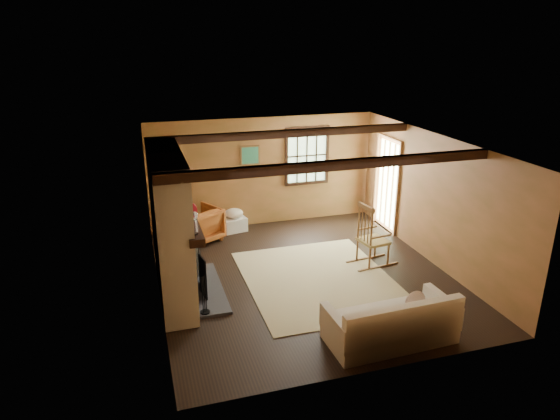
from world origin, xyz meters
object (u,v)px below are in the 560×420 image
object	(u,v)px
rocking_chair	(371,239)
armchair	(200,224)
laundry_basket	(234,224)
fireplace	(172,232)
sofa	(392,325)

from	to	relation	value
rocking_chair	armchair	distance (m)	3.53
laundry_basket	rocking_chair	bearing A→B (deg)	-48.34
fireplace	armchair	distance (m)	2.38
rocking_chair	armchair	xyz separation A→B (m)	(-2.88, 2.03, -0.15)
rocking_chair	laundry_basket	size ratio (longest dim) A/B	2.40
fireplace	armchair	size ratio (longest dim) A/B	3.06
laundry_basket	armchair	size ratio (longest dim) A/B	0.64
armchair	rocking_chair	bearing A→B (deg)	115.32
rocking_chair	fireplace	bearing A→B (deg)	83.68
sofa	laundry_basket	xyz separation A→B (m)	(-1.26, 4.71, -0.11)
sofa	rocking_chair	bearing A→B (deg)	68.21
laundry_basket	armchair	xyz separation A→B (m)	(-0.78, -0.33, 0.21)
fireplace	armchair	bearing A→B (deg)	72.08
fireplace	laundry_basket	xyz separation A→B (m)	(1.48, 2.48, -0.95)
fireplace	sofa	world-z (taller)	fireplace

